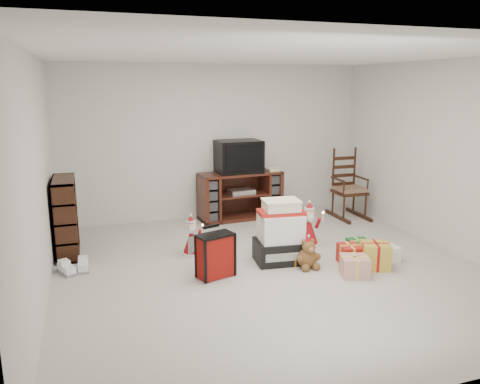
# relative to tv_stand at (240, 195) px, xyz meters

# --- Properties ---
(room) EXTENTS (5.01, 5.01, 2.51)m
(room) POSITION_rel_tv_stand_xyz_m (-0.35, -2.23, 0.86)
(room) COLOR beige
(room) RESTS_ON ground
(tv_stand) EXTENTS (1.40, 0.59, 0.78)m
(tv_stand) POSITION_rel_tv_stand_xyz_m (0.00, 0.00, 0.00)
(tv_stand) COLOR #471F14
(tv_stand) RESTS_ON floor
(bookshelf) EXTENTS (0.28, 0.83, 1.01)m
(bookshelf) POSITION_rel_tv_stand_xyz_m (-2.68, -0.89, 0.10)
(bookshelf) COLOR #321A0D
(bookshelf) RESTS_ON floor
(rocking_chair) EXTENTS (0.48, 0.79, 1.19)m
(rocking_chair) POSITION_rel_tv_stand_xyz_m (1.74, -0.46, 0.02)
(rocking_chair) COLOR #321A0D
(rocking_chair) RESTS_ON floor
(gift_pile) EXTENTS (0.66, 0.51, 0.78)m
(gift_pile) POSITION_rel_tv_stand_xyz_m (-0.14, -2.03, -0.05)
(gift_pile) COLOR black
(gift_pile) RESTS_ON floor
(red_suitcase) EXTENTS (0.44, 0.32, 0.61)m
(red_suitcase) POSITION_rel_tv_stand_xyz_m (-1.04, -2.25, -0.13)
(red_suitcase) COLOR maroon
(red_suitcase) RESTS_ON floor
(stocking) EXTENTS (0.34, 0.22, 0.67)m
(stocking) POSITION_rel_tv_stand_xyz_m (-0.25, -2.11, -0.05)
(stocking) COLOR #0D7614
(stocking) RESTS_ON floor
(teddy_bear) EXTENTS (0.24, 0.21, 0.36)m
(teddy_bear) POSITION_rel_tv_stand_xyz_m (0.09, -2.32, -0.23)
(teddy_bear) COLOR brown
(teddy_bear) RESTS_ON floor
(santa_figurine) EXTENTS (0.31, 0.29, 0.63)m
(santa_figurine) POSITION_rel_tv_stand_xyz_m (0.46, -1.60, -0.15)
(santa_figurine) COLOR maroon
(santa_figurine) RESTS_ON floor
(mrs_claus_figurine) EXTENTS (0.26, 0.25, 0.53)m
(mrs_claus_figurine) POSITION_rel_tv_stand_xyz_m (-1.14, -1.43, -0.19)
(mrs_claus_figurine) COLOR maroon
(mrs_claus_figurine) RESTS_ON floor
(sneaker_pair) EXTENTS (0.37, 0.32, 0.11)m
(sneaker_pair) POSITION_rel_tv_stand_xyz_m (-2.59, -1.57, -0.34)
(sneaker_pair) COLOR white
(sneaker_pair) RESTS_ON floor
(gift_cluster) EXTENTS (0.81, 0.92, 0.28)m
(gift_cluster) POSITION_rel_tv_stand_xyz_m (0.83, -2.46, -0.25)
(gift_cluster) COLOR red
(gift_cluster) RESTS_ON floor
(crt_television) EXTENTS (0.72, 0.54, 0.52)m
(crt_television) POSITION_rel_tv_stand_xyz_m (-0.03, 0.00, 0.65)
(crt_television) COLOR black
(crt_television) RESTS_ON tv_stand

